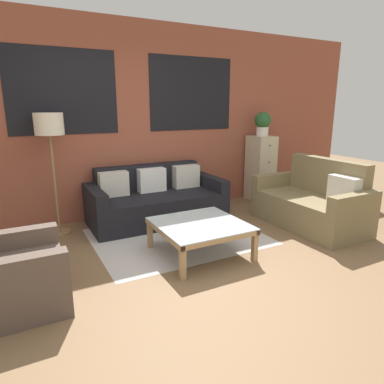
# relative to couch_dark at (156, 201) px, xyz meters

# --- Properties ---
(ground_plane) EXTENTS (16.00, 16.00, 0.00)m
(ground_plane) POSITION_rel_couch_dark_xyz_m (-0.13, -1.95, -0.29)
(ground_plane) COLOR brown
(wall_back_brick) EXTENTS (8.40, 0.09, 2.80)m
(wall_back_brick) POSITION_rel_couch_dark_xyz_m (-0.13, 0.49, 1.12)
(wall_back_brick) COLOR brown
(wall_back_brick) RESTS_ON ground_plane
(rug) EXTENTS (2.06, 1.64, 0.00)m
(rug) POSITION_rel_couch_dark_xyz_m (-0.01, -0.74, -0.28)
(rug) COLOR #BCB7B2
(rug) RESTS_ON ground_plane
(couch_dark) EXTENTS (1.91, 0.88, 0.78)m
(couch_dark) POSITION_rel_couch_dark_xyz_m (0.00, 0.00, 0.00)
(couch_dark) COLOR black
(couch_dark) RESTS_ON ground_plane
(settee_vintage) EXTENTS (0.80, 1.53, 0.92)m
(settee_vintage) POSITION_rel_couch_dark_xyz_m (1.81, -1.23, 0.02)
(settee_vintage) COLOR olive
(settee_vintage) RESTS_ON ground_plane
(armchair_corner) EXTENTS (0.80, 0.79, 0.84)m
(armchair_corner) POSITION_rel_couch_dark_xyz_m (-1.91, -1.52, -0.01)
(armchair_corner) COLOR brown
(armchair_corner) RESTS_ON ground_plane
(coffee_table) EXTENTS (0.94, 0.94, 0.37)m
(coffee_table) POSITION_rel_couch_dark_xyz_m (-0.01, -1.33, 0.03)
(coffee_table) COLOR silver
(coffee_table) RESTS_ON ground_plane
(floor_lamp) EXTENTS (0.35, 0.35, 1.54)m
(floor_lamp) POSITION_rel_couch_dark_xyz_m (-1.33, 0.10, 1.04)
(floor_lamp) COLOR olive
(floor_lamp) RESTS_ON ground_plane
(drawer_cabinet) EXTENTS (0.38, 0.44, 1.12)m
(drawer_cabinet) POSITION_rel_couch_dark_xyz_m (2.05, 0.20, 0.27)
(drawer_cabinet) COLOR #C6B793
(drawer_cabinet) RESTS_ON ground_plane
(potted_plant) EXTENTS (0.27, 0.27, 0.40)m
(potted_plant) POSITION_rel_couch_dark_xyz_m (2.05, 0.20, 1.06)
(potted_plant) COLOR silver
(potted_plant) RESTS_ON drawer_cabinet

